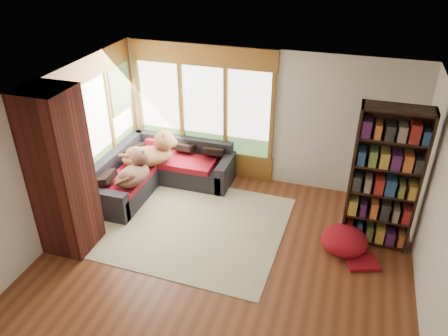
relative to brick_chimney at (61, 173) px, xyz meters
The scene contains 17 objects.
floor 2.75m from the brick_chimney, ahead, with size 5.50×5.50×0.00m, color #5B2E19.
ceiling 2.75m from the brick_chimney, ahead, with size 5.50×5.50×0.00m, color white.
wall_back 3.73m from the brick_chimney, 49.90° to the left, with size 5.50×0.04×2.60m, color silver.
wall_front 3.22m from the brick_chimney, 41.86° to the right, with size 5.50×0.04×2.60m, color silver.
wall_left 0.49m from the brick_chimney, 135.00° to the left, with size 0.04×5.00×2.60m, color silver.
wall_right 5.16m from the brick_chimney, ahead, with size 0.04×5.00×2.60m, color silver.
windows_back 3.07m from the brick_chimney, 66.95° to the left, with size 2.82×0.10×1.90m.
windows_left 1.58m from the brick_chimney, 101.66° to the left, with size 0.10×2.62×1.90m.
roller_blind 2.44m from the brick_chimney, 96.95° to the left, with size 0.03×0.72×0.90m, color #70905A.
brick_chimney is the anchor object (origin of this frame).
sectional_sofa 2.32m from the brick_chimney, 77.71° to the left, with size 2.20×2.20×0.80m.
area_rug 2.16m from the brick_chimney, 35.36° to the left, with size 3.46×2.65×0.01m, color #EBE9CA.
bookshelf 4.77m from the brick_chimney, 17.84° to the left, with size 0.99×0.33×2.32m.
pouf 4.39m from the brick_chimney, 14.99° to the left, with size 0.72×0.72×0.39m, color maroon.
dog_tan 2.07m from the brick_chimney, 76.68° to the left, with size 1.12×1.05×0.55m.
dog_brindle 1.49m from the brick_chimney, 71.14° to the left, with size 0.54×0.84×0.44m.
throw_pillows 2.32m from the brick_chimney, 77.57° to the left, with size 1.98×1.68×0.45m.
Camera 1 is at (1.52, -4.88, 4.52)m, focal length 35.00 mm.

